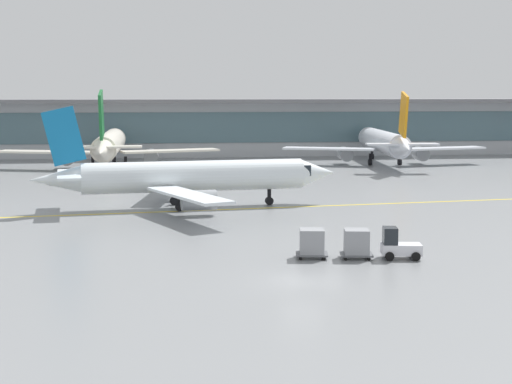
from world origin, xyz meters
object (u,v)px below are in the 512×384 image
Objects in this scene: gate_airplane_1 at (110,145)px; taxiing_regional_jet at (190,177)px; baggage_tug at (398,245)px; cargo_dolly_lead at (357,243)px; gate_airplane_2 at (383,142)px; cargo_dolly_trailing at (312,242)px.

taxiing_regional_jet is (9.92, -39.50, -0.45)m from gate_airplane_1.
baggage_tug is at bearing -69.39° from taxiing_regional_jet.
cargo_dolly_lead is at bearing -162.17° from gate_airplane_1.
gate_airplane_2 reaches higher than baggage_tug.
gate_airplane_2 is at bearing 46.45° from taxiing_regional_jet.
gate_airplane_1 is 1.15× the size of taxiing_regional_jet.
gate_airplane_2 is 11.83× the size of baggage_tug.
gate_airplane_2 is 68.55m from cargo_dolly_trailing.
taxiing_regional_jet is at bearing 115.69° from cargo_dolly_trailing.
baggage_tug reaches higher than cargo_dolly_lead.
gate_airplane_2 reaches higher than taxiing_regional_jet.
gate_airplane_1 is 67.93m from baggage_tug.
gate_airplane_2 reaches higher than cargo_dolly_trailing.
gate_airplane_2 is at bearing 83.72° from baggage_tug.
baggage_tug is 1.20× the size of cargo_dolly_lead.
cargo_dolly_trailing is at bearing 164.58° from gate_airplane_2.
cargo_dolly_lead is at bearing -74.21° from taxiing_regional_jet.
baggage_tug is at bearing 169.29° from gate_airplane_2.
gate_airplane_1 reaches higher than baggage_tug.
gate_airplane_1 is 1.02× the size of gate_airplane_2.
cargo_dolly_lead is at bearing 167.02° from gate_airplane_2.
baggage_tug is at bearing -160.12° from gate_airplane_1.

